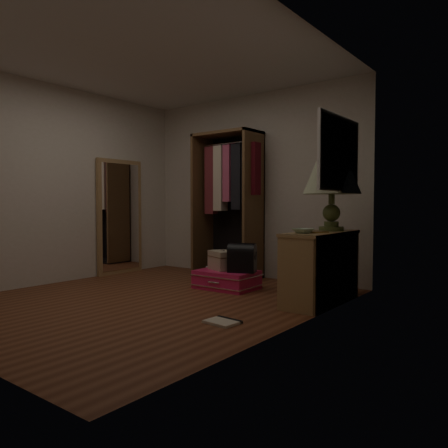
{
  "coord_description": "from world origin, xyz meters",
  "views": [
    {
      "loc": [
        3.5,
        -3.22,
        1.04
      ],
      "look_at": [
        0.3,
        0.95,
        0.8
      ],
      "focal_mm": 35.0,
      "sensor_mm": 36.0,
      "label": 1
    }
  ],
  "objects_px": {
    "open_wardrobe": "(230,192)",
    "table_lamp": "(332,178)",
    "white_jug": "(210,272)",
    "pink_suitcase": "(227,279)",
    "black_bag": "(242,257)",
    "console_bookshelf": "(322,265)",
    "floor_mirror": "(120,217)",
    "train_case": "(222,260)"
  },
  "relations": [
    {
      "from": "white_jug",
      "to": "console_bookshelf",
      "type": "bearing_deg",
      "value": -14.26
    },
    {
      "from": "console_bookshelf",
      "to": "train_case",
      "type": "height_order",
      "value": "console_bookshelf"
    },
    {
      "from": "pink_suitcase",
      "to": "white_jug",
      "type": "bearing_deg",
      "value": 142.36
    },
    {
      "from": "console_bookshelf",
      "to": "open_wardrobe",
      "type": "height_order",
      "value": "open_wardrobe"
    },
    {
      "from": "train_case",
      "to": "white_jug",
      "type": "bearing_deg",
      "value": 165.33
    },
    {
      "from": "floor_mirror",
      "to": "white_jug",
      "type": "bearing_deg",
      "value": 21.96
    },
    {
      "from": "train_case",
      "to": "table_lamp",
      "type": "xyz_separation_m",
      "value": [
        1.35,
        0.21,
        0.98
      ]
    },
    {
      "from": "console_bookshelf",
      "to": "table_lamp",
      "type": "height_order",
      "value": "table_lamp"
    },
    {
      "from": "pink_suitcase",
      "to": "white_jug",
      "type": "distance_m",
      "value": 0.84
    },
    {
      "from": "train_case",
      "to": "table_lamp",
      "type": "height_order",
      "value": "table_lamp"
    },
    {
      "from": "pink_suitcase",
      "to": "train_case",
      "type": "bearing_deg",
      "value": 165.32
    },
    {
      "from": "console_bookshelf",
      "to": "black_bag",
      "type": "distance_m",
      "value": 1.04
    },
    {
      "from": "open_wardrobe",
      "to": "table_lamp",
      "type": "height_order",
      "value": "open_wardrobe"
    },
    {
      "from": "floor_mirror",
      "to": "white_jug",
      "type": "relative_size",
      "value": 8.82
    },
    {
      "from": "console_bookshelf",
      "to": "floor_mirror",
      "type": "height_order",
      "value": "floor_mirror"
    },
    {
      "from": "white_jug",
      "to": "black_bag",
      "type": "bearing_deg",
      "value": -28.12
    },
    {
      "from": "open_wardrobe",
      "to": "table_lamp",
      "type": "relative_size",
      "value": 2.63
    },
    {
      "from": "floor_mirror",
      "to": "table_lamp",
      "type": "xyz_separation_m",
      "value": [
        3.24,
        0.26,
        0.47
      ]
    },
    {
      "from": "floor_mirror",
      "to": "table_lamp",
      "type": "height_order",
      "value": "floor_mirror"
    },
    {
      "from": "pink_suitcase",
      "to": "table_lamp",
      "type": "height_order",
      "value": "table_lamp"
    },
    {
      "from": "table_lamp",
      "to": "white_jug",
      "type": "height_order",
      "value": "table_lamp"
    },
    {
      "from": "open_wardrobe",
      "to": "train_case",
      "type": "bearing_deg",
      "value": -59.81
    },
    {
      "from": "train_case",
      "to": "white_jug",
      "type": "xyz_separation_m",
      "value": [
        -0.59,
        0.47,
        -0.26
      ]
    },
    {
      "from": "floor_mirror",
      "to": "white_jug",
      "type": "xyz_separation_m",
      "value": [
        1.3,
        0.53,
        -0.77
      ]
    },
    {
      "from": "floor_mirror",
      "to": "pink_suitcase",
      "type": "height_order",
      "value": "floor_mirror"
    },
    {
      "from": "floor_mirror",
      "to": "train_case",
      "type": "distance_m",
      "value": 1.96
    },
    {
      "from": "open_wardrobe",
      "to": "black_bag",
      "type": "height_order",
      "value": "open_wardrobe"
    },
    {
      "from": "open_wardrobe",
      "to": "train_case",
      "type": "height_order",
      "value": "open_wardrobe"
    },
    {
      "from": "table_lamp",
      "to": "white_jug",
      "type": "bearing_deg",
      "value": 172.16
    },
    {
      "from": "console_bookshelf",
      "to": "white_jug",
      "type": "xyz_separation_m",
      "value": [
        -1.94,
        0.49,
        -0.32
      ]
    },
    {
      "from": "pink_suitcase",
      "to": "console_bookshelf",
      "type": "bearing_deg",
      "value": -1.53
    },
    {
      "from": "train_case",
      "to": "black_bag",
      "type": "distance_m",
      "value": 0.32
    },
    {
      "from": "black_bag",
      "to": "pink_suitcase",
      "type": "bearing_deg",
      "value": 160.71
    },
    {
      "from": "table_lamp",
      "to": "floor_mirror",
      "type": "bearing_deg",
      "value": -175.44
    },
    {
      "from": "floor_mirror",
      "to": "table_lamp",
      "type": "distance_m",
      "value": 3.29
    },
    {
      "from": "floor_mirror",
      "to": "black_bag",
      "type": "height_order",
      "value": "floor_mirror"
    },
    {
      "from": "open_wardrobe",
      "to": "pink_suitcase",
      "type": "bearing_deg",
      "value": -55.59
    },
    {
      "from": "black_bag",
      "to": "white_jug",
      "type": "xyz_separation_m",
      "value": [
        -0.9,
        0.48,
        -0.32
      ]
    },
    {
      "from": "open_wardrobe",
      "to": "white_jug",
      "type": "bearing_deg",
      "value": -125.23
    },
    {
      "from": "pink_suitcase",
      "to": "train_case",
      "type": "height_order",
      "value": "train_case"
    },
    {
      "from": "pink_suitcase",
      "to": "black_bag",
      "type": "relative_size",
      "value": 1.98
    },
    {
      "from": "table_lamp",
      "to": "console_bookshelf",
      "type": "bearing_deg",
      "value": -90.2
    }
  ]
}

